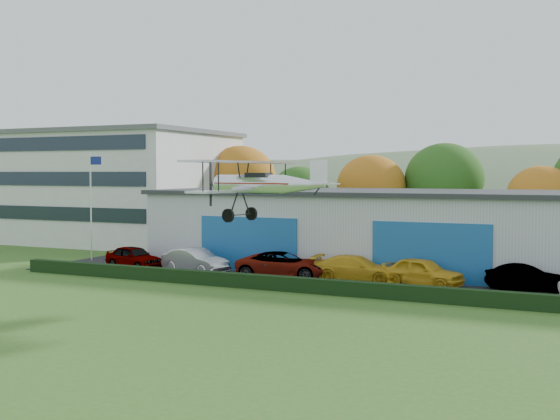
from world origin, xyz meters
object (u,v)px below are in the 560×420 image
at_px(car_0, 134,257).
at_px(car_2, 283,265).
at_px(car_5, 527,278).
at_px(hangar, 449,231).
at_px(car_1, 195,261).
at_px(flagpole, 92,196).
at_px(office_block, 114,186).
at_px(biplane, 260,182).
at_px(car_3, 356,268).
at_px(car_4, 422,272).

relative_size(car_0, car_2, 0.78).
bearing_deg(car_5, hangar, 23.22).
distance_m(hangar, car_1, 16.94).
bearing_deg(flagpole, car_5, -1.08).
xyz_separation_m(flagpole, car_0, (5.30, -2.18, -3.97)).
relative_size(office_block, biplane, 2.59).
xyz_separation_m(office_block, car_0, (13.41, -15.18, -4.40)).
relative_size(flagpole, car_2, 1.39).
relative_size(hangar, flagpole, 5.08).
height_order(car_1, biplane, biplane).
bearing_deg(biplane, car_1, 147.23).
distance_m(office_block, car_3, 32.47).
xyz_separation_m(car_1, car_2, (5.97, 0.50, 0.01)).
distance_m(flagpole, car_3, 21.15).
xyz_separation_m(car_0, car_3, (15.44, 0.95, -0.00)).
distance_m(car_0, car_1, 4.99).
bearing_deg(car_0, biplane, -106.69).
bearing_deg(flagpole, car_1, -13.20).
bearing_deg(car_4, car_1, 108.56).
distance_m(car_1, car_2, 5.99).
xyz_separation_m(hangar, car_2, (-8.63, -7.89, -1.81)).
bearing_deg(car_1, car_2, -69.93).
distance_m(car_1, car_4, 14.46).
relative_size(car_3, car_5, 1.20).
relative_size(car_5, biplane, 0.55).
height_order(flagpole, car_0, flagpole).
height_order(hangar, car_1, hangar).
height_order(flagpole, car_3, flagpole).
bearing_deg(flagpole, office_block, 121.97).
bearing_deg(office_block, car_1, -39.95).
relative_size(hangar, car_5, 9.33).
height_order(flagpole, car_5, flagpole).
bearing_deg(car_4, flagpole, 101.13).
xyz_separation_m(car_1, car_5, (20.02, 1.84, -0.07)).
bearing_deg(car_0, hangar, -52.75).
bearing_deg(car_5, car_1, 78.87).
distance_m(car_0, car_5, 25.06).
bearing_deg(car_4, car_0, 106.73).
bearing_deg(biplane, office_block, 149.37).
distance_m(hangar, car_0, 21.30).
relative_size(office_block, car_5, 4.73).
relative_size(hangar, office_block, 1.97).
relative_size(car_1, car_2, 0.84).
bearing_deg(biplane, car_4, 67.51).
height_order(car_1, car_5, car_1).
bearing_deg(car_0, flagpole, 82.29).
bearing_deg(car_3, flagpole, 84.02).
bearing_deg(car_5, biplane, 114.19).
distance_m(car_2, car_3, 4.53).
bearing_deg(car_2, car_5, -94.72).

